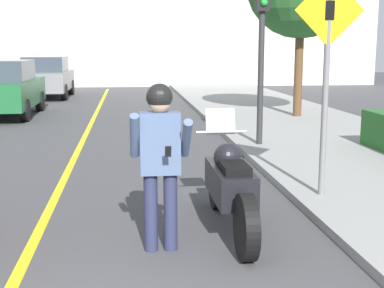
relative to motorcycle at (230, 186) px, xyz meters
The scene contains 7 objects.
road_center_line 3.95m from the motorcycle, 123.35° to the left, with size 0.12×36.00×0.01m.
motorcycle is the anchor object (origin of this frame).
person_biker 1.10m from the motorcycle, 146.60° to the right, with size 0.59×0.47×1.71m.
crossing_sign 2.14m from the motorcycle, 32.97° to the left, with size 0.91×0.08×2.85m.
traffic_light 5.36m from the motorcycle, 72.25° to the left, with size 0.26×0.30×3.40m.
parked_car_green 11.85m from the motorcycle, 114.09° to the left, with size 1.88×4.20×1.68m.
parked_car_grey 17.51m from the motorcycle, 104.76° to the left, with size 1.88×4.20×1.68m.
Camera 1 is at (0.45, -3.02, 2.05)m, focal length 50.00 mm.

